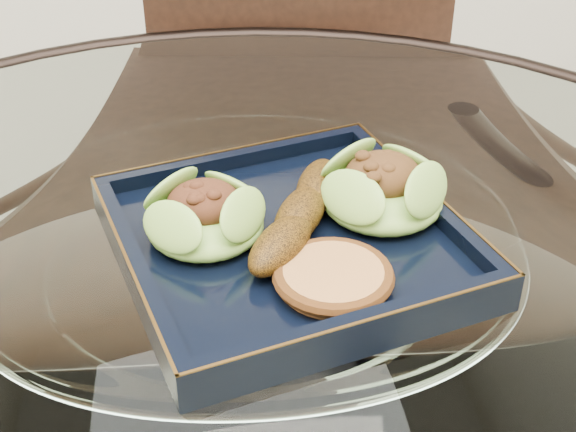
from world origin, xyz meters
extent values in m
cylinder|color=white|center=(0.00, 0.00, 0.76)|extent=(1.10, 1.10, 0.01)
torus|color=black|center=(0.00, 0.00, 0.76)|extent=(1.13, 1.13, 0.02)
cylinder|color=black|center=(0.28, 0.28, 0.38)|extent=(0.04, 0.04, 0.75)
cylinder|color=black|center=(-0.28, 0.28, 0.38)|extent=(0.04, 0.04, 0.75)
cube|color=#321B10|center=(0.11, 0.37, 0.51)|extent=(0.52, 0.52, 0.04)
cylinder|color=#321B10|center=(-0.05, 0.60, 0.24)|extent=(0.03, 0.03, 0.49)
cylinder|color=#321B10|center=(0.33, 0.53, 0.24)|extent=(0.03, 0.03, 0.49)
cube|color=black|center=(0.04, 0.03, 0.77)|extent=(0.33, 0.33, 0.02)
ellipsoid|color=#6FA12E|center=(-0.03, 0.04, 0.80)|extent=(0.13, 0.13, 0.03)
ellipsoid|color=#548B28|center=(0.12, 0.05, 0.80)|extent=(0.13, 0.13, 0.04)
ellipsoid|color=#573409|center=(0.05, 0.04, 0.80)|extent=(0.11, 0.16, 0.03)
cylinder|color=#C28040|center=(0.06, -0.04, 0.79)|extent=(0.10, 0.10, 0.02)
camera|label=1|loc=(-0.05, -0.51, 1.16)|focal=50.00mm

